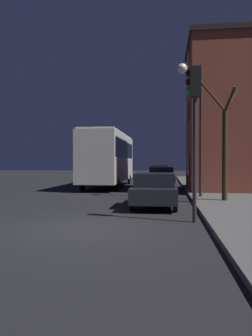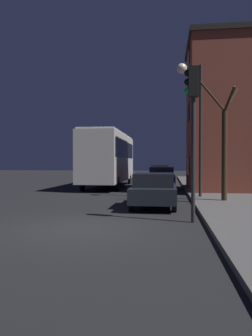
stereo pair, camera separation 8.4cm
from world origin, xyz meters
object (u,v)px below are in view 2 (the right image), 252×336
(streetlamp, at_px, (191,99))
(car_near_lane, at_px, (154,189))
(bare_tree, at_px, (224,145))
(traffic_light, at_px, (192,111))
(car_mid_lane, at_px, (162,177))
(car_far_lane, at_px, (160,172))
(bus, at_px, (109,155))

(streetlamp, relative_size, car_near_lane, 1.65)
(streetlamp, xyz_separation_m, car_near_lane, (-1.66, -2.97, -4.19))
(bare_tree, height_order, car_near_lane, bare_tree)
(streetlamp, height_order, traffic_light, streetlamp)
(streetlamp, xyz_separation_m, car_mid_lane, (-1.53, 6.85, -4.12))
(bare_tree, distance_m, car_far_lane, 19.10)
(bare_tree, height_order, bus, bare_tree)
(bare_tree, bearing_deg, car_mid_lane, 108.99)
(bare_tree, bearing_deg, streetlamp, 131.98)
(bus, xyz_separation_m, car_mid_lane, (3.86, -0.57, -1.52))
(bare_tree, height_order, car_far_lane, bare_tree)
(traffic_light, bearing_deg, car_far_lane, 93.75)
(streetlamp, relative_size, car_mid_lane, 1.38)
(traffic_light, bearing_deg, bus, 110.22)
(streetlamp, height_order, bus, streetlamp)
(traffic_light, bearing_deg, streetlamp, 86.49)
(streetlamp, xyz_separation_m, bare_tree, (1.33, -1.48, -2.32))
(bus, relative_size, car_far_lane, 2.40)
(bare_tree, relative_size, bus, 0.52)
(streetlamp, distance_m, bare_tree, 3.06)
(bus, bearing_deg, car_near_lane, -70.22)
(bus, height_order, car_mid_lane, bus)
(car_mid_lane, relative_size, car_far_lane, 1.10)
(streetlamp, xyz_separation_m, bus, (-5.39, 7.42, -2.60))
(streetlamp, bearing_deg, traffic_light, -93.51)
(streetlamp, relative_size, car_far_lane, 1.53)
(traffic_light, relative_size, car_near_lane, 1.19)
(car_near_lane, height_order, car_far_lane, car_far_lane)
(streetlamp, bearing_deg, bare_tree, -48.02)
(traffic_light, distance_m, car_mid_lane, 13.34)
(bus, distance_m, car_mid_lane, 4.19)
(bus, height_order, car_far_lane, bus)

